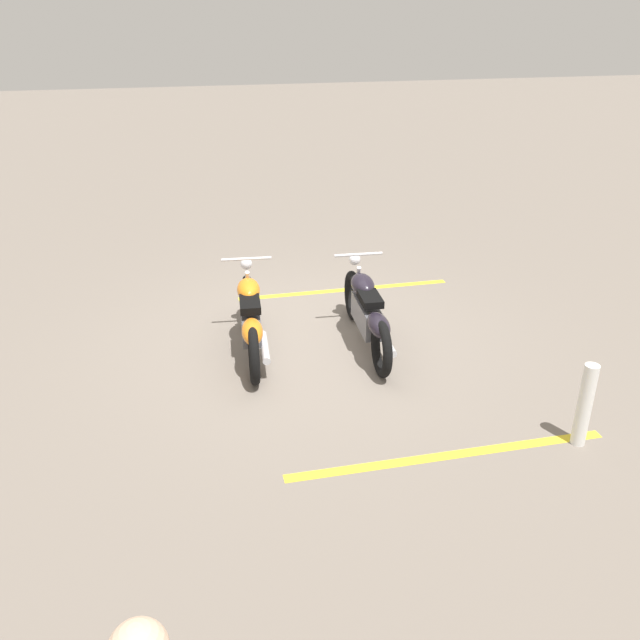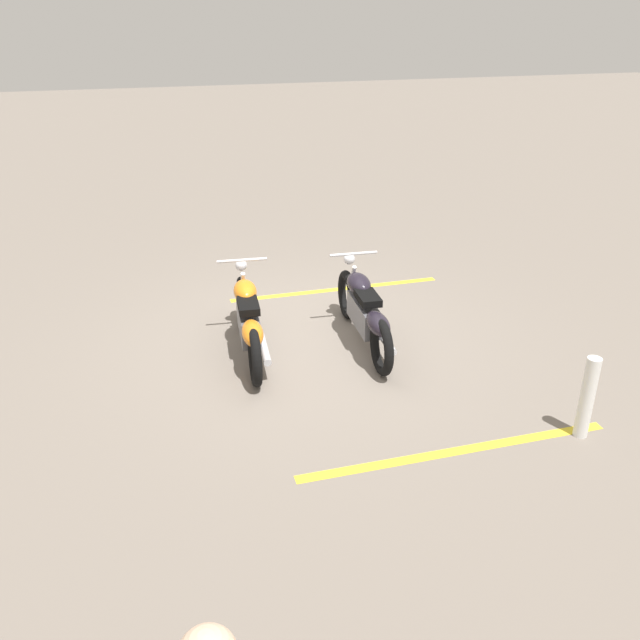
% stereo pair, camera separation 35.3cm
% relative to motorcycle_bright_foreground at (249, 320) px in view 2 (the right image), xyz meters
% --- Properties ---
extents(ground_plane, '(60.00, 60.00, 0.00)m').
position_rel_motorcycle_bright_foreground_xyz_m(ground_plane, '(-0.16, 0.71, -0.46)').
color(ground_plane, slate).
extents(motorcycle_bright_foreground, '(2.23, 0.62, 1.04)m').
position_rel_motorcycle_bright_foreground_xyz_m(motorcycle_bright_foreground, '(0.00, 0.00, 0.00)').
color(motorcycle_bright_foreground, black).
rests_on(motorcycle_bright_foreground, ground).
extents(motorcycle_dark_foreground, '(2.23, 0.62, 1.04)m').
position_rel_motorcycle_bright_foreground_xyz_m(motorcycle_dark_foreground, '(0.17, 1.42, 0.00)').
color(motorcycle_dark_foreground, black).
rests_on(motorcycle_dark_foreground, ground).
extents(bollard_post, '(0.14, 0.14, 0.87)m').
position_rel_motorcycle_bright_foreground_xyz_m(bollard_post, '(2.61, 2.83, -0.03)').
color(bollard_post, white).
rests_on(bollard_post, ground).
extents(parking_stripe_near, '(0.16, 3.20, 0.01)m').
position_rel_motorcycle_bright_foreground_xyz_m(parking_stripe_near, '(-1.64, 1.63, -0.46)').
color(parking_stripe_near, yellow).
rests_on(parking_stripe_near, ground).
extents(parking_stripe_mid, '(0.16, 3.20, 0.01)m').
position_rel_motorcycle_bright_foreground_xyz_m(parking_stripe_mid, '(2.51, 1.53, -0.46)').
color(parking_stripe_mid, yellow).
rests_on(parking_stripe_mid, ground).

